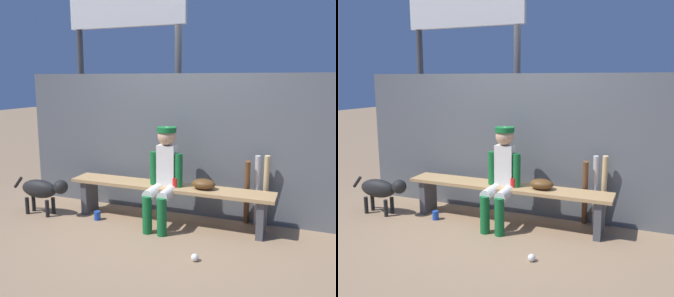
# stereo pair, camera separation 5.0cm
# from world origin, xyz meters

# --- Properties ---
(ground_plane) EXTENTS (30.00, 30.00, 0.00)m
(ground_plane) POSITION_xyz_m (0.00, 0.00, 0.00)
(ground_plane) COLOR #937556
(chainlink_fence) EXTENTS (4.44, 0.03, 1.81)m
(chainlink_fence) POSITION_xyz_m (0.00, 0.38, 0.90)
(chainlink_fence) COLOR #595E63
(chainlink_fence) RESTS_ON ground_plane
(dugout_bench) EXTENTS (2.53, 0.36, 0.48)m
(dugout_bench) POSITION_xyz_m (0.00, 0.00, 0.37)
(dugout_bench) COLOR tan
(dugout_bench) RESTS_ON ground_plane
(player_seated) EXTENTS (0.41, 0.55, 1.19)m
(player_seated) POSITION_xyz_m (-0.02, -0.11, 0.65)
(player_seated) COLOR silver
(player_seated) RESTS_ON ground_plane
(baseball_glove) EXTENTS (0.28, 0.20, 0.12)m
(baseball_glove) POSITION_xyz_m (0.44, 0.00, 0.54)
(baseball_glove) COLOR #593819
(baseball_glove) RESTS_ON dugout_bench
(bat_wood_dark) EXTENTS (0.10, 0.25, 0.82)m
(bat_wood_dark) POSITION_xyz_m (0.90, 0.26, 0.41)
(bat_wood_dark) COLOR brown
(bat_wood_dark) RESTS_ON ground_plane
(bat_aluminum_silver) EXTENTS (0.08, 0.13, 0.87)m
(bat_aluminum_silver) POSITION_xyz_m (1.02, 0.28, 0.43)
(bat_aluminum_silver) COLOR #B7B7BC
(bat_aluminum_silver) RESTS_ON ground_plane
(bat_wood_natural) EXTENTS (0.09, 0.17, 0.88)m
(bat_wood_natural) POSITION_xyz_m (1.12, 0.30, 0.44)
(bat_wood_natural) COLOR tan
(bat_wood_natural) RESTS_ON ground_plane
(baseball) EXTENTS (0.07, 0.07, 0.07)m
(baseball) POSITION_xyz_m (0.60, -0.83, 0.04)
(baseball) COLOR white
(baseball) RESTS_ON ground_plane
(cup_on_ground) EXTENTS (0.08, 0.08, 0.11)m
(cup_on_ground) POSITION_xyz_m (-0.86, -0.24, 0.06)
(cup_on_ground) COLOR #1E47AD
(cup_on_ground) RESTS_ON ground_plane
(cup_on_bench) EXTENTS (0.08, 0.08, 0.11)m
(cup_on_bench) POSITION_xyz_m (0.11, -0.04, 0.53)
(cup_on_bench) COLOR red
(cup_on_bench) RESTS_ON dugout_bench
(scoreboard) EXTENTS (2.17, 0.27, 3.54)m
(scoreboard) POSITION_xyz_m (-1.06, 1.14, 2.47)
(scoreboard) COLOR #3F3F42
(scoreboard) RESTS_ON ground_plane
(dog) EXTENTS (0.84, 0.20, 0.49)m
(dog) POSITION_xyz_m (-1.61, -0.32, 0.34)
(dog) COLOR black
(dog) RESTS_ON ground_plane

